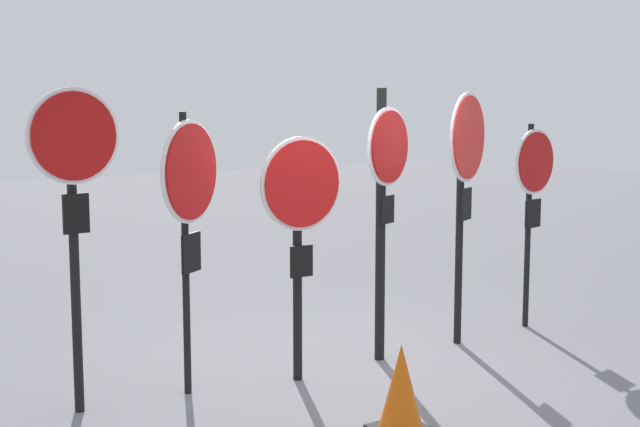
% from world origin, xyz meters
% --- Properties ---
extents(ground_plane, '(40.00, 40.00, 0.00)m').
position_xyz_m(ground_plane, '(0.00, 0.00, 0.00)').
color(ground_plane, slate).
extents(stop_sign_0, '(0.71, 0.15, 2.46)m').
position_xyz_m(stop_sign_0, '(-2.38, 0.25, 1.76)').
color(stop_sign_0, black).
rests_on(stop_sign_0, ground).
extents(stop_sign_1, '(0.69, 0.47, 2.27)m').
position_xyz_m(stop_sign_1, '(-1.49, 0.17, 1.64)').
color(stop_sign_1, black).
rests_on(stop_sign_1, ground).
extents(stop_sign_2, '(0.78, 0.13, 2.07)m').
position_xyz_m(stop_sign_2, '(-0.59, -0.04, 1.45)').
color(stop_sign_2, black).
rests_on(stop_sign_2, ground).
extents(stop_sign_3, '(0.65, 0.30, 2.46)m').
position_xyz_m(stop_sign_3, '(0.37, 0.05, 1.60)').
color(stop_sign_3, black).
rests_on(stop_sign_3, ground).
extents(stop_sign_4, '(0.77, 0.39, 2.43)m').
position_xyz_m(stop_sign_4, '(1.34, 0.04, 1.76)').
color(stop_sign_4, black).
rests_on(stop_sign_4, ground).
extents(stop_sign_5, '(0.66, 0.16, 2.12)m').
position_xyz_m(stop_sign_5, '(2.36, 0.12, 1.52)').
color(stop_sign_5, black).
rests_on(stop_sign_5, ground).
extents(traffic_cone_0, '(0.38, 0.38, 0.64)m').
position_xyz_m(traffic_cone_0, '(-0.60, -1.38, 0.31)').
color(traffic_cone_0, black).
rests_on(traffic_cone_0, ground).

